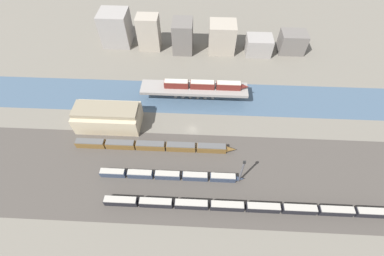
{
  "coord_description": "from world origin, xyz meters",
  "views": [
    {
      "loc": [
        3.44,
        -74.37,
        96.0
      ],
      "look_at": [
        0.0,
        -1.3,
        2.83
      ],
      "focal_mm": 24.0,
      "sensor_mm": 36.0,
      "label": 1
    }
  ],
  "objects_px": {
    "train_on_bridge": "(205,85)",
    "train_yard_near": "(249,207)",
    "train_yard_mid": "(171,175)",
    "warehouse_building": "(108,117)",
    "train_yard_far": "(154,146)",
    "signal_tower": "(241,172)"
  },
  "relations": [
    {
      "from": "train_on_bridge",
      "to": "train_yard_near",
      "type": "distance_m",
      "value": 61.68
    },
    {
      "from": "train_on_bridge",
      "to": "train_yard_mid",
      "type": "height_order",
      "value": "train_on_bridge"
    },
    {
      "from": "warehouse_building",
      "to": "train_on_bridge",
      "type": "bearing_deg",
      "value": 23.72
    },
    {
      "from": "train_yard_far",
      "to": "warehouse_building",
      "type": "relative_size",
      "value": 2.39
    },
    {
      "from": "train_on_bridge",
      "to": "warehouse_building",
      "type": "bearing_deg",
      "value": -156.28
    },
    {
      "from": "train_yard_far",
      "to": "signal_tower",
      "type": "height_order",
      "value": "signal_tower"
    },
    {
      "from": "train_yard_near",
      "to": "warehouse_building",
      "type": "bearing_deg",
      "value": 148.11
    },
    {
      "from": "train_on_bridge",
      "to": "train_yard_mid",
      "type": "distance_m",
      "value": 49.19
    },
    {
      "from": "train_on_bridge",
      "to": "train_yard_near",
      "type": "relative_size",
      "value": 0.38
    },
    {
      "from": "train_on_bridge",
      "to": "warehouse_building",
      "type": "height_order",
      "value": "warehouse_building"
    },
    {
      "from": "train_yard_far",
      "to": "warehouse_building",
      "type": "height_order",
      "value": "warehouse_building"
    },
    {
      "from": "train_on_bridge",
      "to": "signal_tower",
      "type": "xyz_separation_m",
      "value": [
        14.7,
        -47.14,
        -1.15
      ]
    },
    {
      "from": "train_yard_far",
      "to": "train_yard_near",
      "type": "bearing_deg",
      "value": -33.36
    },
    {
      "from": "train_on_bridge",
      "to": "train_yard_mid",
      "type": "relative_size",
      "value": 0.72
    },
    {
      "from": "train_yard_mid",
      "to": "signal_tower",
      "type": "height_order",
      "value": "signal_tower"
    },
    {
      "from": "train_yard_near",
      "to": "signal_tower",
      "type": "xyz_separation_m",
      "value": [
        -2.88,
        11.54,
        6.07
      ]
    },
    {
      "from": "train_yard_mid",
      "to": "warehouse_building",
      "type": "bearing_deg",
      "value": 139.6
    },
    {
      "from": "train_yard_mid",
      "to": "train_yard_far",
      "type": "relative_size",
      "value": 0.83
    },
    {
      "from": "train_on_bridge",
      "to": "train_yard_far",
      "type": "height_order",
      "value": "train_on_bridge"
    },
    {
      "from": "train_on_bridge",
      "to": "signal_tower",
      "type": "height_order",
      "value": "signal_tower"
    },
    {
      "from": "train_yard_near",
      "to": "warehouse_building",
      "type": "relative_size",
      "value": 3.74
    },
    {
      "from": "train_on_bridge",
      "to": "train_yard_far",
      "type": "bearing_deg",
      "value": -123.68
    }
  ]
}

